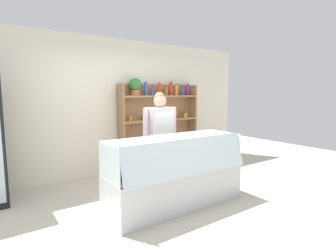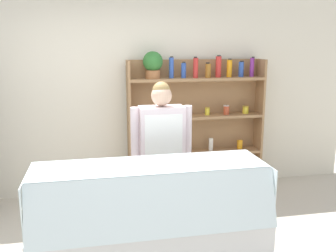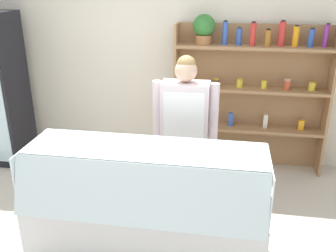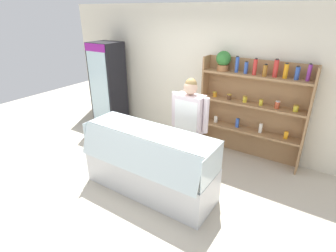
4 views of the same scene
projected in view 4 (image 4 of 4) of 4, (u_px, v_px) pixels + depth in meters
name	position (u px, v px, depth m)	size (l,w,h in m)	color
ground_plane	(145.00, 184.00, 4.23)	(12.00, 12.00, 0.00)	beige
back_wall	(204.00, 77.00, 5.20)	(6.80, 0.10, 2.70)	silver
drinks_fridge	(108.00, 86.00, 6.03)	(0.63, 0.59, 1.94)	black
shelving_unit	(250.00, 101.00, 4.65)	(1.85, 0.29, 1.92)	#9E754C
deli_display_case	(149.00, 172.00, 3.98)	(2.02, 0.75, 1.01)	silver
shop_clerk	(189.00, 120.00, 4.17)	(0.65, 0.25, 1.64)	#2D2D38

